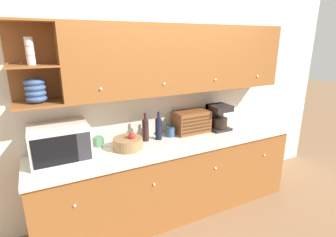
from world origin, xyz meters
The scene contains 13 objects.
ground_plane centered at (0.00, 0.00, 0.00)m, with size 24.00×24.00×0.00m, color #896647.
wall_back centered at (0.00, 0.03, 1.30)m, with size 5.43×0.06×2.60m.
counter_unit centered at (0.00, -0.33, 0.45)m, with size 3.05×0.68×0.90m.
backsplash_panel centered at (0.00, -0.01, 1.17)m, with size 3.03×0.01×0.54m.
upper_cabinets centered at (0.16, -0.18, 1.80)m, with size 3.03×0.38×0.73m.
microwave centered at (-1.17, -0.26, 1.07)m, with size 0.53×0.40×0.34m.
mug centered at (-0.77, -0.09, 0.96)m, with size 0.10×0.09×0.11m.
fruit_basket centered at (-0.51, -0.31, 0.97)m, with size 0.31×0.31×0.18m.
second_wine_bottle centered at (-0.26, -0.17, 1.05)m, with size 0.07×0.07×0.32m.
wine_bottle centered at (-0.11, -0.20, 1.05)m, with size 0.08×0.08×0.32m.
storage_canister centered at (0.06, -0.18, 0.96)m, with size 0.11×0.11×0.12m.
bread_box centered at (0.36, -0.16, 1.04)m, with size 0.43×0.26×0.27m.
coffee_maker centered at (0.72, -0.22, 1.06)m, with size 0.25×0.25×0.32m.
Camera 1 is at (-1.31, -2.77, 2.00)m, focal length 28.00 mm.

